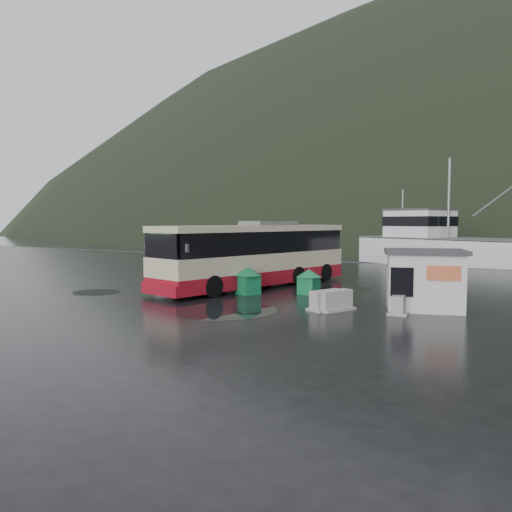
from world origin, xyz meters
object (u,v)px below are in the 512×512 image
Objects in this scene: waste_bin_left at (309,294)px; fishing_trawler at (479,261)px; waste_bin_right at (248,294)px; ticket_kiosk at (424,310)px; jersey_barrier_b at (335,310)px; white_van at (197,277)px; dome_tent at (207,293)px; jersey_barrier_a at (327,310)px; jersey_barrier_c at (399,313)px; coach_bus at (256,287)px.

fishing_trawler is at bearing 82.21° from waste_bin_left.
ticket_kiosk is (8.72, 0.31, 0.00)m from waste_bin_right.
waste_bin_left reaches higher than jersey_barrier_b.
white_van reaches higher than dome_tent.
dome_tent reaches higher than jersey_barrier_b.
ticket_kiosk reaches higher than jersey_barrier_a.
fishing_trawler is (13.42, 24.37, 0.00)m from white_van.
white_van is at bearing 133.73° from dome_tent.
waste_bin_right is at bearing -81.12° from fishing_trawler.
white_van is 27.82m from fishing_trawler.
waste_bin_left is 6.23m from ticket_kiosk.
white_van is 10.10m from waste_bin_left.
jersey_barrier_b is 1.11× the size of jersey_barrier_c.
waste_bin_right is 0.45× the size of dome_tent.
jersey_barrier_c is at bearing -26.14° from waste_bin_left.
waste_bin_right reaches higher than jersey_barrier_c.
ticket_kiosk is 0.11× the size of fishing_trawler.
ticket_kiosk is 3.77m from jersey_barrier_b.
coach_bus reaches higher than waste_bin_right.
dome_tent reaches higher than jersey_barrier_a.
waste_bin_left is at bearing -76.49° from fishing_trawler.
waste_bin_right is at bearing 159.99° from jersey_barrier_a.
jersey_barrier_c is at bearing -10.86° from coach_bus.
dome_tent is 1.86× the size of jersey_barrier_a.
coach_bus is 10.05m from jersey_barrier_c.
waste_bin_right reaches higher than jersey_barrier_b.
coach_bus is 3.62m from dome_tent.
white_van is at bearing -97.54° from fishing_trawler.
coach_bus is 10.27× the size of waste_bin_left.
waste_bin_left is at bearing 146.97° from ticket_kiosk.
waste_bin_right is (1.25, -2.64, 0.00)m from coach_bus.
white_van is 16.32m from ticket_kiosk.
dome_tent is 7.64m from jersey_barrier_b.
jersey_barrier_c is 29.91m from fishing_trawler.
coach_bus is 4.00m from waste_bin_left.
waste_bin_left is 27.43m from fishing_trawler.
jersey_barrier_a is (5.30, -1.93, 0.00)m from waste_bin_right.
dome_tent is at bearing 165.95° from ticket_kiosk.
waste_bin_left reaches higher than dome_tent.
jersey_barrier_c is at bearing -23.19° from white_van.
jersey_barrier_a is at bearing -162.36° from jersey_barrier_c.
jersey_barrier_b is at bearing 9.51° from jersey_barrier_a.
coach_bus reaches higher than jersey_barrier_a.
waste_bin_left is at bearing 153.86° from jersey_barrier_c.
dome_tent is 0.95× the size of ticket_kiosk.
fishing_trawler is at bearing 84.42° from coach_bus.
waste_bin_right is 0.84× the size of jersey_barrier_a.
ticket_kiosk is at bearing 2.01° from waste_bin_right.
coach_bus is 6.10m from white_van.
waste_bin_left is 0.05× the size of fishing_trawler.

